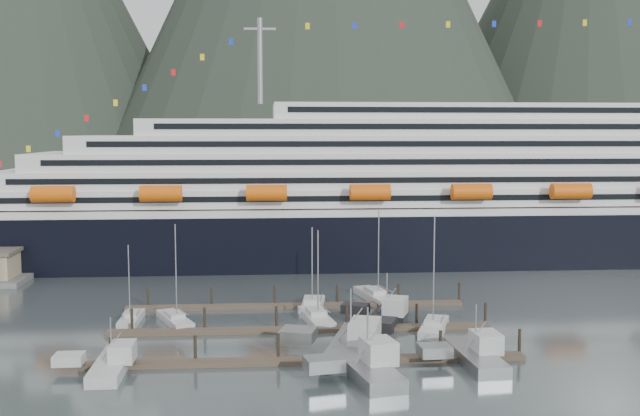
# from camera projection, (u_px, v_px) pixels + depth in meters

# --- Properties ---
(ground) EXTENTS (1600.00, 1600.00, 0.00)m
(ground) POSITION_uv_depth(u_px,v_px,m) (342.00, 337.00, 91.27)
(ground) COLOR #444F51
(ground) RESTS_ON ground
(cruise_ship) EXTENTS (210.00, 30.40, 50.30)m
(cruise_ship) POSITION_uv_depth(u_px,v_px,m) (465.00, 198.00, 146.80)
(cruise_ship) COLOR black
(cruise_ship) RESTS_ON ground
(dock_near) EXTENTS (48.18, 2.28, 3.20)m
(dock_near) POSITION_uv_depth(u_px,v_px,m) (307.00, 360.00, 81.00)
(dock_near) COLOR #483A2E
(dock_near) RESTS_ON ground
(dock_mid) EXTENTS (48.18, 2.28, 3.20)m
(dock_mid) POSITION_uv_depth(u_px,v_px,m) (301.00, 329.00, 93.90)
(dock_mid) COLOR #483A2E
(dock_mid) RESTS_ON ground
(dock_far) EXTENTS (48.18, 2.28, 3.20)m
(dock_far) POSITION_uv_depth(u_px,v_px,m) (296.00, 305.00, 106.80)
(dock_far) COLOR #483A2E
(dock_far) RESTS_ON ground
(sailboat_a) EXTENTS (2.42, 8.19, 10.79)m
(sailboat_a) POSITION_uv_depth(u_px,v_px,m) (131.00, 319.00, 98.36)
(sailboat_a) COLOR #B1B1B1
(sailboat_a) RESTS_ON ground
(sailboat_b) EXTENTS (6.01, 9.74, 13.60)m
(sailboat_b) POSITION_uv_depth(u_px,v_px,m) (175.00, 320.00, 97.80)
(sailboat_b) COLOR #B1B1B1
(sailboat_b) RESTS_ON ground
(sailboat_c) EXTENTS (4.49, 10.72, 12.82)m
(sailboat_c) POSITION_uv_depth(u_px,v_px,m) (316.00, 318.00, 98.68)
(sailboat_c) COLOR #B1B1B1
(sailboat_c) RESTS_ON ground
(sailboat_f) EXTENTS (4.27, 10.60, 12.41)m
(sailboat_f) POSITION_uv_depth(u_px,v_px,m) (313.00, 307.00, 105.13)
(sailboat_f) COLOR #B1B1B1
(sailboat_f) RESTS_ON ground
(sailboat_g) EXTENTS (5.45, 11.90, 14.00)m
(sailboat_g) POSITION_uv_depth(u_px,v_px,m) (375.00, 297.00, 111.58)
(sailboat_g) COLOR #B1B1B1
(sailboat_g) RESTS_ON ground
(sailboat_h) EXTENTS (5.86, 9.92, 15.14)m
(sailboat_h) POSITION_uv_depth(u_px,v_px,m) (434.00, 328.00, 93.93)
(sailboat_h) COLOR #B1B1B1
(sailboat_h) RESTS_ON ground
(trawler_a) EXTENTS (8.26, 11.48, 6.26)m
(trawler_a) POSITION_uv_depth(u_px,v_px,m) (110.00, 363.00, 78.14)
(trawler_a) COLOR #B1B1B1
(trawler_a) RESTS_ON ground
(trawler_b) EXTENTS (9.91, 12.78, 7.97)m
(trawler_b) POSITION_uv_depth(u_px,v_px,m) (366.00, 367.00, 76.32)
(trawler_b) COLOR gray
(trawler_b) RESTS_ON ground
(trawler_c) EXTENTS (12.35, 16.49, 8.21)m
(trawler_c) POSITION_uv_depth(u_px,v_px,m) (349.00, 345.00, 84.45)
(trawler_c) COLOR gray
(trawler_c) RESTS_ON ground
(trawler_d) EXTENTS (8.99, 12.13, 7.10)m
(trawler_d) POSITION_uv_depth(u_px,v_px,m) (474.00, 355.00, 80.86)
(trawler_d) COLOR gray
(trawler_d) RESTS_ON ground
(trawler_e) EXTENTS (9.79, 11.75, 7.28)m
(trawler_e) POSITION_uv_depth(u_px,v_px,m) (386.00, 316.00, 98.00)
(trawler_e) COLOR black
(trawler_e) RESTS_ON ground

